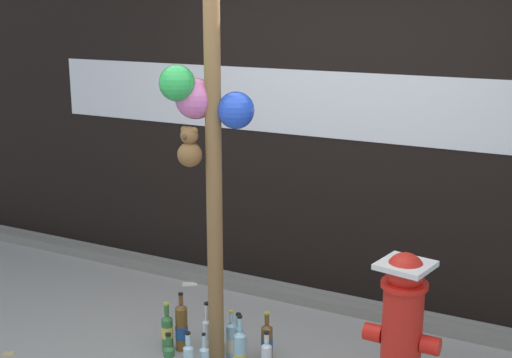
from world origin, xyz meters
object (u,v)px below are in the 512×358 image
at_px(bottle_2, 207,339).
at_px(bottle_10, 239,339).
at_px(bottle_1, 240,353).
at_px(bottle_8, 267,341).
at_px(bottle_3, 167,332).
at_px(fire_hydrant, 402,325).
at_px(bottle_7, 231,342).
at_px(bottle_0, 218,330).
at_px(bottle_6, 182,327).
at_px(memorial_post, 207,78).

distance_m(bottle_2, bottle_10, 0.22).
xyz_separation_m(bottle_1, bottle_8, (0.06, 0.25, -0.02)).
xyz_separation_m(bottle_3, bottle_10, (0.44, 0.17, -0.03)).
xyz_separation_m(bottle_2, bottle_10, (0.13, 0.17, -0.05)).
xyz_separation_m(fire_hydrant, bottle_7, (-1.07, -0.07, -0.33)).
xyz_separation_m(bottle_0, bottle_8, (0.34, 0.03, -0.01)).
xyz_separation_m(bottle_0, bottle_3, (-0.28, -0.18, 0.01)).
distance_m(bottle_0, bottle_6, 0.24).
xyz_separation_m(bottle_3, bottle_6, (0.07, 0.06, 0.02)).
bearing_deg(bottle_10, bottle_7, -89.46).
height_order(bottle_7, bottle_10, bottle_7).
bearing_deg(bottle_1, bottle_10, 121.26).
distance_m(memorial_post, bottle_8, 1.72).
relative_size(bottle_1, bottle_2, 0.97).
bearing_deg(bottle_0, bottle_6, -148.70).
bearing_deg(bottle_2, bottle_8, 33.85).
distance_m(fire_hydrant, bottle_6, 1.47).
relative_size(fire_hydrant, bottle_0, 2.69).
height_order(fire_hydrant, bottle_0, fire_hydrant).
relative_size(fire_hydrant, bottle_1, 2.29).
bearing_deg(bottle_10, bottle_1, -58.74).
bearing_deg(bottle_10, bottle_3, -158.78).
bearing_deg(bottle_1, bottle_2, 170.74).
height_order(bottle_2, bottle_8, bottle_2).
height_order(fire_hydrant, bottle_3, fire_hydrant).
bearing_deg(fire_hydrant, bottle_7, -176.42).
bearing_deg(bottle_7, bottle_10, 90.54).
relative_size(bottle_0, bottle_2, 0.82).
relative_size(bottle_1, bottle_7, 1.12).
distance_m(bottle_1, bottle_10, 0.25).
distance_m(fire_hydrant, bottle_7, 1.12).
xyz_separation_m(bottle_8, bottle_10, (-0.18, -0.04, -0.01)).
height_order(memorial_post, bottle_7, memorial_post).
relative_size(bottle_2, bottle_10, 1.39).
height_order(bottle_6, bottle_8, bottle_6).
bearing_deg(fire_hydrant, bottle_0, 177.97).
bearing_deg(bottle_8, bottle_1, -102.28).
height_order(fire_hydrant, bottle_6, fire_hydrant).
bearing_deg(bottle_6, fire_hydrant, 3.23).
bearing_deg(bottle_7, bottle_8, 37.53).
bearing_deg(bottle_3, bottle_6, 39.36).
height_order(bottle_2, bottle_6, bottle_2).
bearing_deg(bottle_7, memorial_post, -121.80).
bearing_deg(bottle_7, bottle_2, -151.73).
distance_m(fire_hydrant, bottle_8, 0.95).
xyz_separation_m(fire_hydrant, bottle_6, (-1.43, -0.08, -0.31)).
height_order(memorial_post, bottle_0, memorial_post).
xyz_separation_m(memorial_post, bottle_8, (0.25, 0.26, -1.68)).
height_order(memorial_post, bottle_8, memorial_post).
relative_size(fire_hydrant, bottle_2, 2.21).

